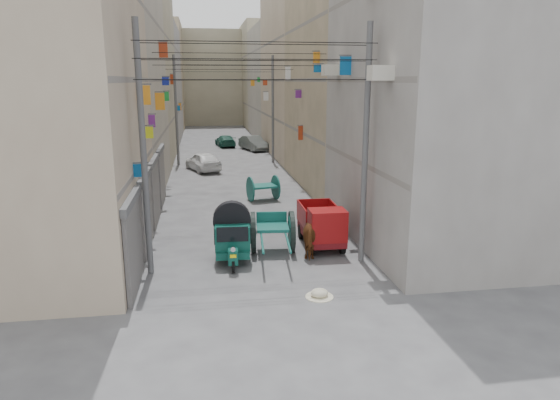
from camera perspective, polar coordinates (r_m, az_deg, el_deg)
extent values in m
plane|color=#48484A|center=(11.82, 1.11, -17.98)|extent=(140.00, 140.00, 0.00)
cube|color=tan|center=(18.98, -28.81, 12.86)|extent=(8.00, 10.00, 13.00)
cube|color=slate|center=(18.33, -16.15, 3.62)|extent=(0.25, 9.80, 0.18)
cube|color=slate|center=(18.08, -16.78, 13.02)|extent=(0.25, 9.80, 0.18)
cube|color=#A69C8E|center=(29.59, -21.53, 12.24)|extent=(8.00, 12.00, 12.00)
cube|color=slate|center=(29.18, -13.55, 7.27)|extent=(0.25, 11.76, 0.18)
cube|color=slate|center=(29.02, -13.88, 13.16)|extent=(0.25, 11.76, 0.18)
cube|color=slate|center=(29.18, -14.23, 19.06)|extent=(0.25, 11.76, 0.18)
cube|color=tan|center=(42.40, -17.86, 13.98)|extent=(8.00, 14.00, 14.00)
cube|color=slate|center=(42.10, -12.20, 9.14)|extent=(0.25, 13.72, 0.18)
cube|color=slate|center=(41.99, -12.41, 13.22)|extent=(0.25, 13.72, 0.18)
cube|color=slate|center=(42.10, -12.62, 17.30)|extent=(0.25, 13.72, 0.18)
cube|color=#9C9791|center=(56.28, -15.62, 12.73)|extent=(8.00, 14.00, 11.80)
cube|color=slate|center=(56.06, -11.44, 10.19)|extent=(0.25, 13.72, 0.18)
cube|color=slate|center=(55.98, -11.59, 13.25)|extent=(0.25, 13.72, 0.18)
cube|color=slate|center=(56.06, -11.74, 16.32)|extent=(0.25, 13.72, 0.18)
cube|color=tan|center=(69.21, -14.44, 13.56)|extent=(8.00, 12.00, 13.50)
cube|color=slate|center=(69.03, -11.01, 10.78)|extent=(0.25, 11.76, 0.18)
cube|color=slate|center=(68.97, -11.12, 13.27)|extent=(0.25, 11.76, 0.18)
cube|color=slate|center=(69.04, -11.24, 15.76)|extent=(0.25, 11.76, 0.18)
cube|color=#9C9791|center=(20.42, 20.31, 13.60)|extent=(8.00, 10.00, 13.00)
cube|color=slate|center=(19.10, 9.23, 4.36)|extent=(0.25, 9.80, 0.18)
cube|color=slate|center=(18.87, 9.58, 13.39)|extent=(0.25, 9.80, 0.18)
cube|color=tan|center=(30.53, 10.05, 12.97)|extent=(8.00, 12.00, 12.00)
cube|color=slate|center=(29.67, 2.65, 7.73)|extent=(0.25, 11.76, 0.18)
cube|color=slate|center=(29.52, 2.72, 13.53)|extent=(0.25, 11.76, 0.18)
cube|color=slate|center=(29.68, 2.78, 19.33)|extent=(0.25, 11.76, 0.18)
cube|color=tan|center=(43.06, 4.39, 14.55)|extent=(8.00, 14.00, 14.00)
cube|color=slate|center=(42.44, -0.88, 9.47)|extent=(0.25, 13.72, 0.18)
cube|color=slate|center=(42.34, -0.90, 13.53)|extent=(0.25, 13.72, 0.18)
cube|color=slate|center=(42.45, -0.91, 17.58)|extent=(0.25, 13.72, 0.18)
cube|color=#A69C8E|center=(56.78, 1.07, 13.21)|extent=(8.00, 14.00, 11.80)
cube|color=slate|center=(56.32, -2.90, 10.45)|extent=(0.25, 13.72, 0.18)
cube|color=slate|center=(56.24, -2.94, 13.50)|extent=(0.25, 13.72, 0.18)
cube|color=slate|center=(56.32, -2.97, 16.55)|extent=(0.25, 13.72, 0.18)
cube|color=tan|center=(69.62, -0.82, 13.96)|extent=(8.00, 12.00, 13.50)
cube|color=slate|center=(69.24, -4.05, 11.00)|extent=(0.25, 11.76, 0.18)
cube|color=slate|center=(69.18, -4.10, 13.48)|extent=(0.25, 11.76, 0.18)
cube|color=slate|center=(69.25, -4.14, 15.96)|extent=(0.25, 11.76, 0.18)
cube|color=tan|center=(75.95, -7.75, 13.62)|extent=(22.00, 10.00, 13.00)
cube|color=#525257|center=(15.66, -16.37, -5.21)|extent=(0.12, 3.00, 2.60)
cube|color=#515254|center=(15.27, -16.65, -0.04)|extent=(0.18, 3.20, 0.25)
cube|color=#525257|center=(19.18, -15.01, -1.70)|extent=(0.12, 3.00, 2.60)
cube|color=#515254|center=(18.87, -15.22, 2.56)|extent=(0.18, 3.20, 0.25)
cube|color=#525257|center=(22.76, -14.08, 0.72)|extent=(0.12, 3.00, 2.60)
cube|color=#515254|center=(22.49, -14.24, 4.32)|extent=(0.18, 3.20, 0.25)
cube|color=#525257|center=(26.47, -13.38, 2.51)|extent=(0.12, 3.00, 2.60)
cube|color=#515254|center=(26.24, -13.51, 5.62)|extent=(0.18, 3.20, 0.25)
cube|color=#A73416|center=(44.56, -1.72, 13.24)|extent=(0.38, 0.08, 0.41)
cube|color=orange|center=(51.64, -11.37, 10.40)|extent=(0.27, 0.08, 0.71)
cube|color=#0E5A9E|center=(16.72, -15.67, 3.27)|extent=(0.44, 0.08, 0.42)
cube|color=orange|center=(25.82, -13.56, 10.90)|extent=(0.45, 0.08, 0.84)
cube|color=orange|center=(55.09, -3.15, 13.20)|extent=(0.41, 0.08, 0.59)
cube|color=#CBD717|center=(19.89, -14.84, 7.47)|extent=(0.38, 0.08, 0.44)
cube|color=white|center=(43.84, -1.62, 11.76)|extent=(0.43, 0.08, 0.72)
cube|color=green|center=(49.86, -2.45, 13.57)|extent=(0.28, 0.08, 0.44)
cube|color=#A73416|center=(30.05, -13.19, 16.36)|extent=(0.48, 0.08, 0.84)
cube|color=#0E5A9E|center=(48.11, -11.51, 10.24)|extent=(0.31, 0.08, 0.44)
cube|color=#6C227E|center=(29.50, 2.12, 12.00)|extent=(0.35, 0.08, 0.45)
cube|color=white|center=(33.06, 0.92, 14.31)|extent=(0.34, 0.08, 0.79)
cube|color=#6C227E|center=(22.11, -14.44, 8.72)|extent=(0.28, 0.08, 0.52)
cube|color=#A73416|center=(39.60, -12.23, 13.32)|extent=(0.28, 0.08, 0.74)
cube|color=#A73416|center=(29.14, 2.36, 7.67)|extent=(0.26, 0.08, 0.80)
cube|color=green|center=(20.10, 7.57, 14.85)|extent=(0.34, 0.08, 0.55)
cube|color=orange|center=(18.60, -15.33, 11.49)|extent=(0.47, 0.08, 0.67)
cube|color=#152499|center=(31.15, -12.95, 13.09)|extent=(0.40, 0.08, 0.47)
cube|color=green|center=(31.68, -12.87, 11.48)|extent=(0.32, 0.08, 0.55)
cube|color=#0E5A9E|center=(24.32, 4.43, 14.76)|extent=(0.47, 0.08, 0.35)
cube|color=orange|center=(25.16, 4.18, 15.51)|extent=(0.32, 0.08, 0.89)
cube|color=#0E5A9E|center=(20.01, 7.49, 14.97)|extent=(0.44, 0.08, 0.69)
cube|color=white|center=(16.40, -16.73, 1.76)|extent=(0.10, 3.20, 0.80)
cube|color=#0E5A9E|center=(25.23, -14.08, 5.86)|extent=(0.10, 3.20, 0.80)
cube|color=#A73416|center=(37.14, -12.50, 8.27)|extent=(0.10, 3.20, 0.80)
cube|color=#CBD717|center=(49.09, -11.69, 9.51)|extent=(0.10, 3.20, 0.80)
cube|color=#6C227E|center=(17.26, 11.05, 2.64)|extent=(0.10, 3.20, 0.80)
cube|color=#6C227E|center=(25.80, 4.29, 6.39)|extent=(0.10, 3.20, 0.80)
cube|color=#6C227E|center=(37.52, 0.10, 8.64)|extent=(0.10, 3.20, 0.80)
cube|color=#6C227E|center=(49.38, -2.10, 9.80)|extent=(0.10, 3.20, 0.80)
cube|color=beige|center=(15.88, 11.43, 14.05)|extent=(0.70, 0.55, 0.45)
cube|color=beige|center=(21.62, 5.84, 14.56)|extent=(0.70, 0.55, 0.45)
cylinder|color=#515254|center=(16.18, -15.35, 5.29)|extent=(0.20, 0.20, 8.00)
cylinder|color=#515254|center=(16.95, 9.73, 5.93)|extent=(0.20, 0.20, 8.00)
cylinder|color=#515254|center=(38.04, -11.79, 9.94)|extent=(0.20, 0.20, 8.00)
cylinder|color=#515254|center=(38.37, -0.82, 10.24)|extent=(0.20, 0.20, 8.00)
cylinder|color=black|center=(15.53, -2.39, 13.58)|extent=(7.40, 0.02, 0.02)
cylinder|color=black|center=(15.54, -2.42, 15.79)|extent=(7.40, 0.02, 0.02)
cylinder|color=black|center=(15.57, -2.43, 17.63)|extent=(7.40, 0.02, 0.02)
cylinder|color=black|center=(16.52, -2.80, 13.57)|extent=(7.40, 0.02, 0.02)
cylinder|color=black|center=(16.54, -2.82, 15.65)|extent=(7.40, 0.02, 0.02)
cylinder|color=black|center=(16.56, -2.84, 17.38)|extent=(7.40, 0.02, 0.02)
cylinder|color=black|center=(22.00, -4.38, 13.52)|extent=(7.40, 0.02, 0.02)
cylinder|color=black|center=(22.01, -4.40, 15.08)|extent=(7.40, 0.02, 0.02)
cylinder|color=black|center=(22.03, -4.43, 16.38)|extent=(7.40, 0.02, 0.02)
cylinder|color=black|center=(29.98, -5.64, 13.48)|extent=(7.40, 0.02, 0.02)
cylinder|color=black|center=(29.99, -5.67, 14.63)|extent=(7.40, 0.02, 0.02)
cylinder|color=black|center=(30.00, -5.69, 15.58)|extent=(7.40, 0.02, 0.02)
cylinder|color=black|center=(37.97, -6.37, 13.45)|extent=(7.40, 0.02, 0.02)
cylinder|color=black|center=(37.98, -6.40, 14.36)|extent=(7.40, 0.02, 0.02)
cylinder|color=black|center=(37.99, -6.42, 15.11)|extent=(7.40, 0.02, 0.02)
cylinder|color=black|center=(16.61, -5.36, -7.45)|extent=(0.13, 0.52, 0.51)
cylinder|color=black|center=(18.24, -7.04, -5.55)|extent=(0.13, 0.52, 0.51)
cylinder|color=black|center=(18.25, -3.88, -5.47)|extent=(0.13, 0.52, 0.51)
cube|color=#0C4439|center=(17.66, -5.44, -5.53)|extent=(1.22, 1.78, 0.26)
cube|color=#0C4439|center=(16.55, -5.38, -6.45)|extent=(0.34, 0.42, 0.50)
cylinder|color=silver|center=(16.24, -5.40, -5.64)|extent=(0.17, 0.05, 0.16)
cube|color=yellow|center=(16.30, -5.38, -6.42)|extent=(0.20, 0.04, 0.11)
cube|color=#0C4439|center=(17.54, -5.48, -3.87)|extent=(1.25, 1.60, 0.87)
cube|color=black|center=(16.72, -5.46, -3.93)|extent=(1.05, 0.10, 0.50)
cube|color=black|center=(17.52, -7.46, -3.64)|extent=(0.09, 1.09, 0.59)
cube|color=black|center=(17.53, -3.52, -3.53)|extent=(0.09, 1.09, 0.59)
cube|color=white|center=(16.91, -5.40, -6.17)|extent=(1.14, 0.10, 0.05)
cylinder|color=black|center=(18.31, -3.08, -3.72)|extent=(0.29, 1.53, 1.52)
cylinder|color=#13544B|center=(18.31, -3.08, -3.72)|extent=(0.28, 1.20, 1.19)
cylinder|color=#515254|center=(18.31, -3.08, -3.72)|extent=(0.25, 0.21, 0.20)
cylinder|color=black|center=(18.39, 1.34, -3.63)|extent=(0.29, 1.53, 1.52)
cylinder|color=#13544B|center=(18.39, 1.34, -3.63)|extent=(0.28, 1.20, 1.19)
cylinder|color=#515254|center=(18.39, 1.34, -3.63)|extent=(0.25, 0.21, 0.20)
cylinder|color=#515254|center=(18.34, -0.87, -3.67)|extent=(1.47, 0.21, 0.09)
cube|color=#13544B|center=(18.28, -0.87, -3.09)|extent=(1.24, 1.29, 0.11)
cube|color=#13544B|center=(18.74, -0.97, -1.91)|extent=(1.15, 0.18, 0.38)
cylinder|color=#13544B|center=(16.99, -2.07, -4.70)|extent=(0.28, 2.50, 0.08)
cylinder|color=#13544B|center=(17.04, 0.86, -4.64)|extent=(0.28, 2.50, 0.08)
cylinder|color=black|center=(18.18, 3.54, -5.39)|extent=(0.17, 0.59, 0.59)
cylinder|color=black|center=(20.02, 2.42, -3.59)|extent=(0.17, 0.59, 0.59)
cylinder|color=black|center=(18.44, 7.11, -5.20)|extent=(0.17, 0.59, 0.59)
cylinder|color=black|center=(20.26, 5.67, -3.44)|extent=(0.17, 0.59, 0.59)
cube|color=#5E0D12|center=(19.16, 4.67, -3.80)|extent=(1.34, 2.98, 0.31)
cube|color=maroon|center=(18.01, 5.43, -2.86)|extent=(1.31, 0.96, 1.12)
cube|color=black|center=(17.60, 5.75, -2.96)|extent=(1.17, 0.07, 0.49)
cube|color=#5E0D12|center=(19.55, 4.37, -2.70)|extent=(1.37, 1.99, 0.11)
cube|color=maroon|center=(19.32, 2.50, -1.69)|extent=(0.08, 1.97, 0.76)
cube|color=maroon|center=(19.59, 6.26, -1.54)|extent=(0.08, 1.97, 0.76)
cube|color=maroon|center=(20.36, 3.81, -0.91)|extent=(1.35, 0.07, 0.76)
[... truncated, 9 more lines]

